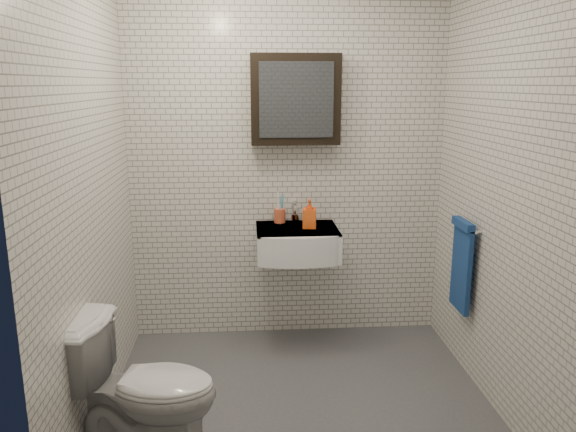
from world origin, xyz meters
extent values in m
cube|color=#494B51|center=(0.00, 0.00, 0.01)|extent=(2.20, 2.00, 0.01)
cube|color=silver|center=(0.00, 1.00, 1.25)|extent=(2.20, 0.02, 2.50)
cube|color=silver|center=(0.00, -1.00, 1.25)|extent=(2.20, 0.02, 2.50)
cube|color=silver|center=(-1.10, 0.00, 1.25)|extent=(0.02, 2.00, 2.50)
cube|color=silver|center=(1.10, 0.00, 1.25)|extent=(0.02, 2.00, 2.50)
cube|color=white|center=(0.05, 0.78, 0.75)|extent=(0.55, 0.45, 0.20)
cylinder|color=silver|center=(0.05, 0.80, 0.84)|extent=(0.31, 0.31, 0.02)
cylinder|color=silver|center=(0.05, 0.80, 0.85)|extent=(0.04, 0.04, 0.01)
cube|color=white|center=(0.05, 0.78, 0.84)|extent=(0.55, 0.45, 0.01)
cylinder|color=silver|center=(0.05, 0.94, 0.88)|extent=(0.06, 0.06, 0.06)
cylinder|color=silver|center=(0.05, 0.94, 0.94)|extent=(0.03, 0.03, 0.08)
cylinder|color=silver|center=(0.05, 0.88, 0.97)|extent=(0.02, 0.12, 0.02)
cube|color=silver|center=(0.05, 0.97, 0.99)|extent=(0.02, 0.09, 0.01)
cube|color=black|center=(0.05, 0.93, 1.70)|extent=(0.60, 0.14, 0.60)
cube|color=#3F444C|center=(0.05, 0.85, 1.70)|extent=(0.49, 0.01, 0.49)
cylinder|color=silver|center=(1.06, 0.35, 0.95)|extent=(0.02, 0.30, 0.02)
cylinder|color=silver|center=(1.08, 0.48, 0.95)|extent=(0.04, 0.02, 0.02)
cylinder|color=silver|center=(1.08, 0.22, 0.95)|extent=(0.04, 0.02, 0.02)
cube|color=#1C5384|center=(1.05, 0.35, 0.68)|extent=(0.03, 0.26, 0.54)
cube|color=#1C5384|center=(1.04, 0.35, 0.96)|extent=(0.05, 0.26, 0.05)
cylinder|color=#CB5332|center=(-0.06, 0.94, 0.90)|extent=(0.09, 0.09, 0.10)
cylinder|color=white|center=(-0.07, 0.93, 0.96)|extent=(0.02, 0.03, 0.19)
cylinder|color=#3D9DC3|center=(-0.05, 0.93, 0.95)|extent=(0.01, 0.02, 0.17)
cylinder|color=white|center=(-0.06, 0.95, 0.97)|extent=(0.02, 0.04, 0.20)
cylinder|color=#3D9DC3|center=(-0.04, 0.95, 0.96)|extent=(0.02, 0.04, 0.18)
imported|color=orange|center=(0.13, 0.77, 0.95)|extent=(0.10, 0.10, 0.20)
imported|color=silver|center=(-0.80, -0.40, 0.36)|extent=(0.78, 0.53, 0.73)
camera|label=1|loc=(-0.28, -2.89, 1.81)|focal=35.00mm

